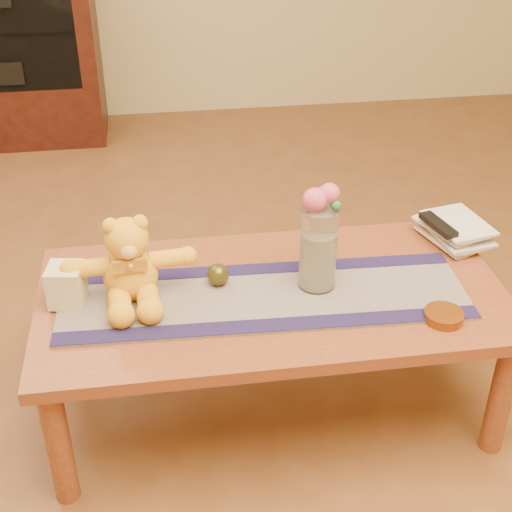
{
  "coord_description": "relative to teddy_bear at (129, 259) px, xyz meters",
  "views": [
    {
      "loc": [
        -0.31,
        -1.75,
        1.69
      ],
      "look_at": [
        -0.05,
        0.0,
        0.58
      ],
      "focal_mm": 50.66,
      "sensor_mm": 36.0,
      "label": 1
    }
  ],
  "objects": [
    {
      "name": "teddy_bear",
      "position": [
        0.0,
        0.0,
        0.0
      ],
      "size": [
        0.39,
        0.33,
        0.25
      ],
      "primitive_type": null,
      "rotation": [
        0.0,
        0.0,
        0.08
      ],
      "color": "#F4AA1E",
      "rests_on": "persian_runner"
    },
    {
      "name": "table_leg_fl",
      "position": [
        -0.23,
        -0.33,
        -0.38
      ],
      "size": [
        0.07,
        0.07,
        0.41
      ],
      "primitive_type": "cylinder",
      "color": "brown",
      "rests_on": "floor"
    },
    {
      "name": "blue_flower_back",
      "position": [
        0.56,
        0.0,
        0.16
      ],
      "size": [
        0.04,
        0.04,
        0.04
      ],
      "primitive_type": "sphere",
      "color": "#5256B2",
      "rests_on": "glass_vase"
    },
    {
      "name": "floor",
      "position": [
        0.41,
        -0.04,
        -0.58
      ],
      "size": [
        5.5,
        5.5,
        0.0
      ],
      "primitive_type": "plane",
      "color": "brown",
      "rests_on": "ground"
    },
    {
      "name": "candle_wick",
      "position": [
        -0.18,
        -0.01,
        0.0
      ],
      "size": [
        0.0,
        0.0,
        0.01
      ],
      "primitive_type": "cylinder",
      "rotation": [
        0.0,
        0.0,
        -0.16
      ],
      "color": "black",
      "rests_on": "pillar_candle"
    },
    {
      "name": "runner_border_near",
      "position": [
        0.38,
        -0.21,
        -0.12
      ],
      "size": [
        1.2,
        0.11,
        0.0
      ],
      "primitive_type": "cube",
      "rotation": [
        0.0,
        0.0,
        -0.04
      ],
      "color": "#1C143E",
      "rests_on": "persian_runner"
    },
    {
      "name": "leaf_sprig",
      "position": [
        0.59,
        -0.05,
        0.15
      ],
      "size": [
        0.03,
        0.03,
        0.03
      ],
      "primitive_type": "sphere",
      "color": "#33662D",
      "rests_on": "glass_vase"
    },
    {
      "name": "persian_runner",
      "position": [
        0.38,
        -0.07,
        -0.13
      ],
      "size": [
        1.21,
        0.4,
        0.01
      ],
      "primitive_type": "cube",
      "rotation": [
        0.0,
        0.0,
        -0.04
      ],
      "color": "#1A1946",
      "rests_on": "coffee_table_top"
    },
    {
      "name": "potpourri_fill",
      "position": [
        0.55,
        -0.03,
        -0.03
      ],
      "size": [
        0.09,
        0.09,
        0.18
      ],
      "primitive_type": "cylinder",
      "color": "beige",
      "rests_on": "glass_vase"
    },
    {
      "name": "coffee_table_top",
      "position": [
        0.41,
        -0.04,
        -0.15
      ],
      "size": [
        1.4,
        0.7,
        0.04
      ],
      "primitive_type": "cube",
      "color": "brown",
      "rests_on": "floor"
    },
    {
      "name": "book_top",
      "position": [
        0.99,
        0.15,
        -0.06
      ],
      "size": [
        0.2,
        0.25,
        0.02
      ],
      "primitive_type": "imported",
      "rotation": [
        0.0,
        0.0,
        0.19
      ],
      "color": "beige",
      "rests_on": "book_upper"
    },
    {
      "name": "pillar_candle",
      "position": [
        -0.18,
        -0.01,
        -0.06
      ],
      "size": [
        0.11,
        0.11,
        0.12
      ],
      "primitive_type": "cube",
      "rotation": [
        0.0,
        0.0,
        -0.16
      ],
      "color": "beige",
      "rests_on": "persian_runner"
    },
    {
      "name": "table_leg_bl",
      "position": [
        -0.23,
        0.25,
        -0.38
      ],
      "size": [
        0.07,
        0.07,
        0.41
      ],
      "primitive_type": "cylinder",
      "color": "brown",
      "rests_on": "floor"
    },
    {
      "name": "blue_flower_side",
      "position": [
        0.52,
        -0.01,
        0.16
      ],
      "size": [
        0.04,
        0.04,
        0.04
      ],
      "primitive_type": "sphere",
      "color": "#5256B2",
      "rests_on": "glass_vase"
    },
    {
      "name": "book_bottom",
      "position": [
        0.99,
        0.15,
        -0.12
      ],
      "size": [
        0.22,
        0.26,
        0.02
      ],
      "primitive_type": "imported",
      "rotation": [
        0.0,
        0.0,
        0.3
      ],
      "color": "beige",
      "rests_on": "coffee_table_top"
    },
    {
      "name": "table_leg_fr",
      "position": [
        1.05,
        -0.33,
        -0.38
      ],
      "size": [
        0.07,
        0.07,
        0.41
      ],
      "primitive_type": "cylinder",
      "color": "brown",
      "rests_on": "floor"
    },
    {
      "name": "bronze_ball",
      "position": [
        0.26,
        0.02,
        -0.09
      ],
      "size": [
        0.08,
        0.08,
        0.07
      ],
      "primitive_type": "sphere",
      "rotation": [
        0.0,
        0.0,
        -0.26
      ],
      "color": "#433C16",
      "rests_on": "persian_runner"
    },
    {
      "name": "tv_remote",
      "position": [
        0.99,
        0.14,
        -0.05
      ],
      "size": [
        0.08,
        0.17,
        0.02
      ],
      "primitive_type": "cube",
      "rotation": [
        0.0,
        0.0,
        0.24
      ],
      "color": "black",
      "rests_on": "book_top"
    },
    {
      "name": "rose_left",
      "position": [
        0.53,
        -0.04,
        0.17
      ],
      "size": [
        0.07,
        0.07,
        0.07
      ],
      "primitive_type": "sphere",
      "color": "#CB4767",
      "rests_on": "glass_vase"
    },
    {
      "name": "glass_vase",
      "position": [
        0.55,
        -0.03,
        0.01
      ],
      "size": [
        0.11,
        0.11,
        0.26
      ],
      "primitive_type": "cylinder",
      "color": "silver",
      "rests_on": "persian_runner"
    },
    {
      "name": "book_lower",
      "position": [
        0.99,
        0.14,
        -0.1
      ],
      "size": [
        0.2,
        0.25,
        0.02
      ],
      "primitive_type": "imported",
      "rotation": [
        0.0,
        0.0,
        0.16
      ],
      "color": "beige",
      "rests_on": "book_bottom"
    },
    {
      "name": "table_leg_br",
      "position": [
        1.05,
        0.25,
        -0.38
      ],
      "size": [
        0.07,
        0.07,
        0.41
      ],
      "primitive_type": "cylinder",
      "color": "brown",
      "rests_on": "floor"
    },
    {
      "name": "runner_border_far",
      "position": [
        0.39,
        0.08,
        -0.12
      ],
      "size": [
        1.2,
        0.11,
        0.0
      ],
      "primitive_type": "cube",
      "rotation": [
        0.0,
        0.0,
        -0.04
      ],
      "color": "#1C143E",
      "rests_on": "persian_runner"
    },
    {
      "name": "amber_dish",
      "position": [
        0.87,
        -0.25,
        -0.12
      ],
      "size": [
        0.12,
        0.12,
        0.03
      ],
      "primitive_type": "cylinder",
      "rotation": [
        0.0,
        0.0,
        0.05
      ],
      "color": "#BF5914",
      "rests_on": "coffee_table_top"
    },
    {
      "name": "rose_right",
      "position": [
        0.57,
        -0.03,
        0.18
      ],
      "size": [
        0.06,
        0.06,
        0.06
      ],
      "primitive_type": "sphere",
      "color": "#CB4767",
      "rests_on": "glass_vase"
    },
    {
      "name": "book_upper",
      "position": [
        0.98,
        0.15,
        -0.08
      ],
      "size": [
        0.23,
        0.27,
        0.02
      ],
      "primitive_type": "imported",
      "rotation": [
        0.0,
        0.0,
        0.35
      ],
      "color": "beige",
      "rests_on": "book_lower"
    }
  ]
}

